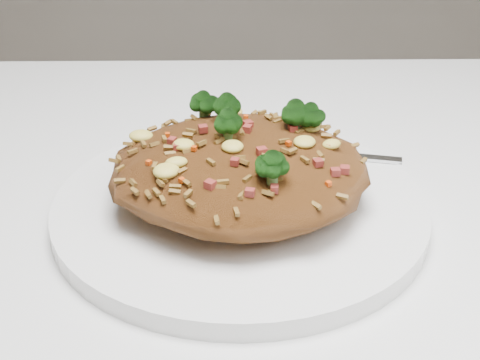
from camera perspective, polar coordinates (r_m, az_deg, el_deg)
name	(u,v)px	position (r m, az deg, el deg)	size (l,w,h in m)	color
plate	(240,207)	(0.48, 0.00, -2.29)	(0.27, 0.27, 0.01)	white
fried_rice	(241,160)	(0.46, 0.05, 1.76)	(0.18, 0.16, 0.07)	brown
fork	(309,153)	(0.54, 5.92, 2.35)	(0.16, 0.05, 0.00)	silver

